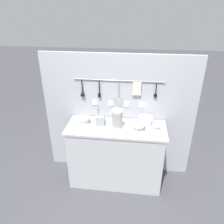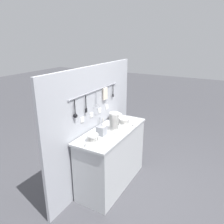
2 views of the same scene
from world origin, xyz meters
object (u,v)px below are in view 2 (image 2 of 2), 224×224
at_px(bowl_stack_wide_centre, 124,121).
at_px(cup_back_left, 115,133).
at_px(cutlery_caddy, 101,130).
at_px(cup_front_right, 136,121).
at_px(bowl_stack_short_front, 114,121).
at_px(cup_edge_near, 86,144).
at_px(plate_stack, 116,117).
at_px(cup_edge_far, 134,124).
at_px(steel_mixing_bowl, 125,117).
at_px(bowl_stack_nested_right, 93,138).
at_px(cup_by_caddy, 112,122).

bearing_deg(bowl_stack_wide_centre, cup_back_left, -170.56).
distance_m(cutlery_caddy, cup_front_right, 0.66).
xyz_separation_m(bowl_stack_short_front, cup_front_right, (0.39, -0.16, -0.10)).
bearing_deg(cup_edge_near, cutlery_caddy, 2.41).
distance_m(bowl_stack_wide_centre, cup_edge_near, 0.87).
bearing_deg(cutlery_caddy, bowl_stack_wide_centre, -10.05).
height_order(bowl_stack_short_front, plate_stack, bowl_stack_short_front).
height_order(cup_edge_near, cup_edge_far, same).
distance_m(cutlery_caddy, cup_back_left, 0.19).
bearing_deg(bowl_stack_short_front, steel_mixing_bowl, 7.69).
distance_m(bowl_stack_nested_right, cutlery_caddy, 0.21).
bearing_deg(cup_back_left, steel_mixing_bowl, 13.91).
bearing_deg(cup_edge_far, bowl_stack_short_front, 145.75).
bearing_deg(cup_back_left, bowl_stack_nested_right, 154.89).
xyz_separation_m(bowl_stack_wide_centre, cup_by_caddy, (-0.10, 0.15, -0.02)).
bearing_deg(cup_back_left, bowl_stack_short_front, 35.52).
relative_size(steel_mixing_bowl, cutlery_caddy, 0.41).
xyz_separation_m(cup_by_caddy, cup_edge_far, (0.10, -0.32, 0.00)).
height_order(bowl_stack_nested_right, steel_mixing_bowl, bowl_stack_nested_right).
bearing_deg(cup_edge_far, bowl_stack_wide_centre, 91.03).
height_order(bowl_stack_short_front, cup_back_left, bowl_stack_short_front).
bearing_deg(cup_front_right, cup_by_caddy, 126.28).
bearing_deg(bowl_stack_nested_right, bowl_stack_wide_centre, -6.74).
height_order(bowl_stack_short_front, cutlery_caddy, cutlery_caddy).
height_order(plate_stack, cup_edge_near, plate_stack).
xyz_separation_m(bowl_stack_nested_right, steel_mixing_bowl, (0.93, 0.00, -0.03)).
relative_size(cup_front_right, cup_back_left, 1.00).
distance_m(cup_by_caddy, cup_edge_far, 0.34).
bearing_deg(cup_front_right, steel_mixing_bowl, 65.63).
relative_size(steel_mixing_bowl, cup_front_right, 2.18).
bearing_deg(bowl_stack_wide_centre, cup_edge_far, -88.97).
distance_m(plate_stack, cup_edge_near, 0.94).
relative_size(bowl_stack_nested_right, bowl_stack_wide_centre, 0.91).
xyz_separation_m(cup_front_right, cup_back_left, (-0.51, 0.08, 0.00)).
distance_m(bowl_stack_wide_centre, cup_edge_far, 0.17).
bearing_deg(cup_back_left, cup_edge_near, 163.55).
xyz_separation_m(plate_stack, steel_mixing_bowl, (0.15, -0.10, -0.03)).
xyz_separation_m(plate_stack, cup_edge_far, (-0.07, -0.35, -0.02)).
bearing_deg(cup_edge_near, cup_back_left, -16.45).
distance_m(cup_edge_near, cup_front_right, 1.00).
relative_size(bowl_stack_nested_right, bowl_stack_short_front, 0.56).
distance_m(steel_mixing_bowl, cup_edge_far, 0.34).
bearing_deg(cup_edge_far, steel_mixing_bowl, 49.54).
bearing_deg(cup_back_left, cup_by_caddy, 36.21).
bearing_deg(cup_edge_far, cutlery_caddy, 152.91).
height_order(bowl_stack_wide_centre, plate_stack, same).
xyz_separation_m(bowl_stack_short_front, cup_edge_far, (0.28, -0.19, -0.10)).
bearing_deg(bowl_stack_wide_centre, cup_front_right, -50.01).
height_order(bowl_stack_short_front, cup_edge_far, bowl_stack_short_front).
relative_size(bowl_stack_nested_right, steel_mixing_bowl, 1.35).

